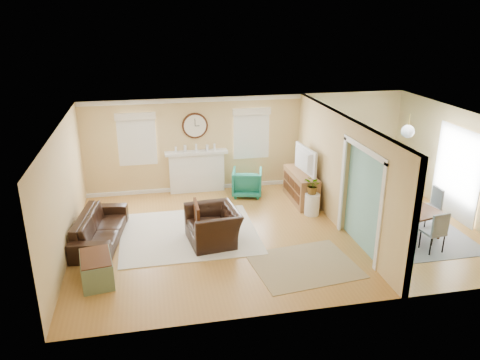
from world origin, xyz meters
name	(u,v)px	position (x,y,z in m)	size (l,w,h in m)	color
floor	(277,231)	(0.00, 0.00, 0.00)	(9.00, 9.00, 0.00)	#A67233
wall_back	(249,142)	(0.00, 3.00, 1.30)	(9.00, 0.02, 2.60)	tan
wall_front	(329,240)	(0.00, -3.00, 1.30)	(9.00, 0.02, 2.60)	tan
wall_left	(64,193)	(-4.50, 0.00, 1.30)	(0.02, 6.00, 2.60)	tan
wall_right	(461,165)	(4.50, 0.00, 1.30)	(0.02, 6.00, 2.60)	tan
ceiling	(280,120)	(0.00, 0.00, 2.60)	(9.00, 6.00, 0.02)	white
partition	(338,167)	(1.51, 0.28, 1.36)	(0.17, 6.00, 2.60)	tan
fireplace	(197,171)	(-1.50, 2.88, 0.60)	(1.70, 0.30, 1.17)	white
wall_clock	(195,126)	(-1.50, 2.97, 1.85)	(0.70, 0.07, 0.70)	#401D0E
window_left	(137,136)	(-3.05, 2.95, 1.66)	(1.05, 0.13, 1.42)	white
window_right	(251,130)	(0.05, 2.95, 1.66)	(1.05, 0.13, 1.42)	white
french_doors	(458,173)	(4.45, 0.00, 1.10)	(0.06, 1.70, 2.20)	white
pendant	(408,131)	(3.00, 0.00, 2.20)	(0.30, 0.30, 0.55)	gold
rug_cream	(189,233)	(-1.99, 0.28, 0.01)	(3.05, 2.64, 0.02)	beige
rug_jute	(304,265)	(0.12, -1.59, 0.01)	(1.99, 1.63, 0.01)	tan
rug_grey	(399,227)	(2.85, -0.39, 0.01)	(2.52, 3.15, 0.01)	slate
sofa	(100,228)	(-3.91, 0.30, 0.32)	(2.18, 0.85, 0.64)	black
eames_chair	(213,226)	(-1.50, -0.23, 0.38)	(1.18, 1.03, 0.77)	black
green_chair	(247,182)	(-0.20, 2.31, 0.37)	(0.78, 0.80, 0.73)	#126554
trunk	(97,269)	(-3.85, -1.37, 0.26)	(0.68, 0.98, 0.52)	slate
credenza	(301,187)	(1.10, 1.62, 0.40)	(0.53, 1.55, 0.80)	#946139
tv	(301,160)	(1.08, 1.62, 1.14)	(1.18, 0.16, 0.68)	black
garden_stool	(312,204)	(1.10, 0.73, 0.27)	(0.37, 0.37, 0.54)	white
potted_plant	(313,185)	(1.10, 0.73, 0.77)	(0.42, 0.36, 0.46)	#337F33
dining_table	(401,215)	(2.85, -0.39, 0.31)	(1.79, 1.00, 0.63)	#401D0E
dining_chair_n	(383,189)	(2.94, 0.70, 0.55)	(0.51, 0.51, 0.93)	slate
dining_chair_s	(434,228)	(2.93, -1.53, 0.53)	(0.45, 0.45, 0.91)	slate
dining_chair_w	(378,208)	(2.22, -0.46, 0.60)	(0.56, 0.56, 1.01)	white
dining_chair_e	(430,203)	(3.60, -0.34, 0.53)	(0.41, 0.41, 0.90)	slate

